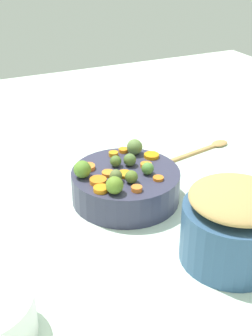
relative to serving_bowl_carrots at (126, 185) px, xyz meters
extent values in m
cube|color=silver|center=(0.00, 0.05, -0.05)|extent=(2.40, 2.40, 0.02)
cylinder|color=#34344C|center=(0.00, 0.00, 0.00)|extent=(0.27, 0.27, 0.08)
cylinder|color=#305279|center=(-0.10, 0.30, 0.02)|extent=(0.21, 0.21, 0.12)
ellipsoid|color=tan|center=(-0.10, 0.30, 0.11)|extent=(0.19, 0.19, 0.04)
cylinder|color=orange|center=(-0.01, -0.09, 0.04)|extent=(0.04, 0.04, 0.01)
cylinder|color=orange|center=(0.08, 0.02, 0.04)|extent=(0.05, 0.05, 0.01)
cylinder|color=orange|center=(0.09, 0.06, 0.04)|extent=(0.04, 0.04, 0.01)
cylinder|color=orange|center=(-0.09, -0.04, 0.04)|extent=(0.04, 0.04, 0.01)
cylinder|color=orange|center=(0.02, 0.09, 0.04)|extent=(0.03, 0.03, 0.01)
cylinder|color=orange|center=(-0.05, 0.07, 0.04)|extent=(0.04, 0.04, 0.01)
cylinder|color=orange|center=(0.01, 0.02, 0.04)|extent=(0.05, 0.05, 0.01)
cylinder|color=orange|center=(-0.06, 0.00, 0.04)|extent=(0.04, 0.04, 0.01)
cylinder|color=orange|center=(0.08, -0.05, 0.04)|extent=(0.05, 0.05, 0.01)
cylinder|color=orange|center=(-0.04, -0.10, 0.04)|extent=(0.03, 0.03, 0.01)
cylinder|color=orange|center=(0.05, 0.00, 0.04)|extent=(0.04, 0.04, 0.01)
sphere|color=#59732A|center=(0.01, 0.05, 0.05)|extent=(0.03, 0.03, 0.03)
sphere|color=#4F6D34|center=(-0.02, -0.03, 0.06)|extent=(0.03, 0.03, 0.03)
sphere|color=olive|center=(0.07, 0.08, 0.06)|extent=(0.04, 0.04, 0.04)
sphere|color=#518638|center=(-0.04, 0.03, 0.05)|extent=(0.03, 0.03, 0.03)
sphere|color=#58822C|center=(0.11, -0.02, 0.06)|extent=(0.04, 0.04, 0.04)
sphere|color=#5B6B37|center=(0.04, 0.03, 0.05)|extent=(0.03, 0.03, 0.03)
sphere|color=#4D6C2D|center=(0.01, -0.04, 0.05)|extent=(0.03, 0.03, 0.03)
sphere|color=#5F7C3F|center=(-0.06, -0.08, 0.06)|extent=(0.04, 0.04, 0.04)
cube|color=#AF844E|center=(-0.26, -0.13, -0.04)|extent=(0.25, 0.06, 0.01)
ellipsoid|color=#AF844E|center=(-0.40, -0.16, -0.03)|extent=(0.06, 0.05, 0.01)
camera|label=1|loc=(0.42, 0.88, 0.57)|focal=48.34mm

